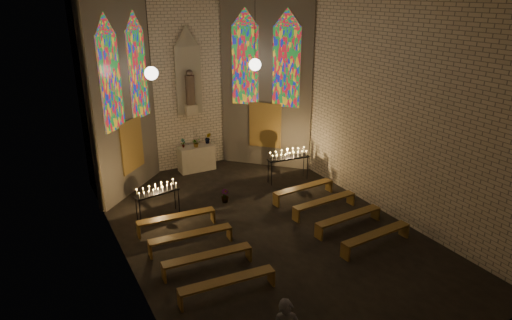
# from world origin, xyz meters

# --- Properties ---
(floor) EXTENTS (12.00, 12.00, 0.00)m
(floor) POSITION_xyz_m (0.00, 0.00, 0.00)
(floor) COLOR black
(floor) RESTS_ON ground
(room) EXTENTS (8.22, 12.43, 7.00)m
(room) POSITION_xyz_m (-0.00, 3.37, 3.72)
(room) COLOR beige
(room) RESTS_ON ground
(altar) EXTENTS (1.40, 0.60, 1.00)m
(altar) POSITION_xyz_m (0.00, 5.45, 0.50)
(altar) COLOR #BDB49A
(altar) RESTS_ON ground
(flower_vase_left) EXTENTS (0.22, 0.18, 0.36)m
(flower_vase_left) POSITION_xyz_m (-0.49, 5.55, 1.18)
(flower_vase_left) COLOR #4C723F
(flower_vase_left) RESTS_ON altar
(flower_vase_center) EXTENTS (0.39, 0.37, 0.36)m
(flower_vase_center) POSITION_xyz_m (-0.02, 5.35, 1.18)
(flower_vase_center) COLOR #4C723F
(flower_vase_center) RESTS_ON altar
(flower_vase_right) EXTENTS (0.30, 0.27, 0.44)m
(flower_vase_right) POSITION_xyz_m (0.55, 5.55, 1.22)
(flower_vase_right) COLOR #4C723F
(flower_vase_right) RESTS_ON altar
(aisle_flower_pot) EXTENTS (0.29, 0.29, 0.46)m
(aisle_flower_pot) POSITION_xyz_m (-0.24, 2.26, 0.23)
(aisle_flower_pot) COLOR #4C723F
(aisle_flower_pot) RESTS_ON ground
(votive_stand_left) EXTENTS (1.45, 0.57, 1.04)m
(votive_stand_left) POSITION_xyz_m (-2.51, 2.31, 0.89)
(votive_stand_left) COLOR black
(votive_stand_left) RESTS_ON ground
(votive_stand_right) EXTENTS (1.61, 0.51, 1.16)m
(votive_stand_right) POSITION_xyz_m (2.61, 2.82, 1.00)
(votive_stand_right) COLOR black
(votive_stand_right) RESTS_ON ground
(pew_left_0) EXTENTS (2.35, 0.48, 0.45)m
(pew_left_0) POSITION_xyz_m (-2.27, 1.26, 0.36)
(pew_left_0) COLOR brown
(pew_left_0) RESTS_ON ground
(pew_right_0) EXTENTS (2.35, 0.48, 0.45)m
(pew_right_0) POSITION_xyz_m (2.27, 1.26, 0.36)
(pew_right_0) COLOR brown
(pew_right_0) RESTS_ON ground
(pew_left_1) EXTENTS (2.35, 0.48, 0.45)m
(pew_left_1) POSITION_xyz_m (-2.27, 0.06, 0.36)
(pew_left_1) COLOR brown
(pew_left_1) RESTS_ON ground
(pew_right_1) EXTENTS (2.35, 0.48, 0.45)m
(pew_right_1) POSITION_xyz_m (2.27, 0.06, 0.36)
(pew_right_1) COLOR brown
(pew_right_1) RESTS_ON ground
(pew_left_2) EXTENTS (2.35, 0.48, 0.45)m
(pew_left_2) POSITION_xyz_m (-2.27, -1.14, 0.36)
(pew_left_2) COLOR brown
(pew_left_2) RESTS_ON ground
(pew_right_2) EXTENTS (2.35, 0.48, 0.45)m
(pew_right_2) POSITION_xyz_m (2.27, -1.14, 0.36)
(pew_right_2) COLOR brown
(pew_right_2) RESTS_ON ground
(pew_left_3) EXTENTS (2.35, 0.48, 0.45)m
(pew_left_3) POSITION_xyz_m (-2.27, -2.34, 0.36)
(pew_left_3) COLOR brown
(pew_left_3) RESTS_ON ground
(pew_right_3) EXTENTS (2.35, 0.48, 0.45)m
(pew_right_3) POSITION_xyz_m (2.27, -2.34, 0.36)
(pew_right_3) COLOR brown
(pew_right_3) RESTS_ON ground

